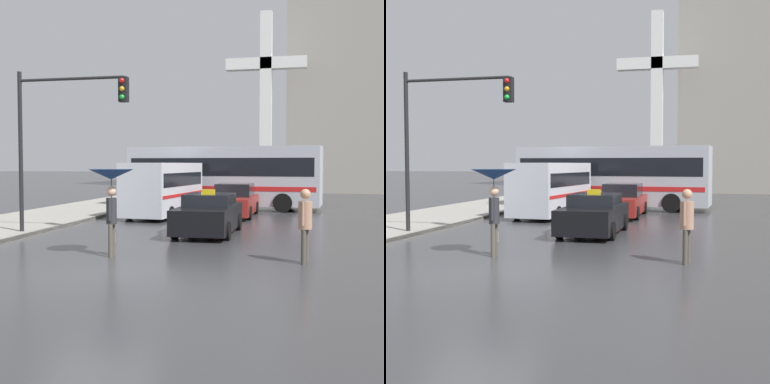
{
  "view_description": "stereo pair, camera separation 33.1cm",
  "coord_description": "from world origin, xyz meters",
  "views": [
    {
      "loc": [
        4.59,
        -10.89,
        2.43
      ],
      "look_at": [
        0.34,
        8.17,
        1.4
      ],
      "focal_mm": 50.0,
      "sensor_mm": 36.0,
      "label": 1
    },
    {
      "loc": [
        4.91,
        -10.81,
        2.43
      ],
      "look_at": [
        0.34,
        8.17,
        1.4
      ],
      "focal_mm": 50.0,
      "sensor_mm": 36.0,
      "label": 2
    }
  ],
  "objects": [
    {
      "name": "pedestrian_man",
      "position": [
        4.47,
        2.29,
        1.1
      ],
      "size": [
        0.41,
        0.48,
        1.82
      ],
      "rotation": [
        0.0,
        0.0,
        -1.85
      ],
      "color": "#4C473D",
      "rests_on": "ground_plane"
    },
    {
      "name": "sedan_red",
      "position": [
        1.14,
        13.63,
        0.69
      ],
      "size": [
        1.91,
        4.75,
        1.52
      ],
      "rotation": [
        0.0,
        0.0,
        3.14
      ],
      "color": "maroon",
      "rests_on": "ground_plane"
    },
    {
      "name": "pedestrian_with_umbrella",
      "position": [
        -0.48,
        2.21,
        1.92
      ],
      "size": [
        1.18,
        1.18,
        2.29
      ],
      "rotation": [
        0.0,
        0.0,
        1.65
      ],
      "color": "#4C473D",
      "rests_on": "ground_plane"
    },
    {
      "name": "taxi",
      "position": [
        1.15,
        7.2,
        0.66
      ],
      "size": [
        1.91,
        4.33,
        1.55
      ],
      "rotation": [
        0.0,
        0.0,
        3.14
      ],
      "color": "black",
      "rests_on": "ground_plane"
    },
    {
      "name": "monument_cross",
      "position": [
        1.06,
        31.78,
        8.11
      ],
      "size": [
        6.29,
        0.9,
        14.31
      ],
      "color": "white",
      "rests_on": "ground_plane"
    },
    {
      "name": "building_tower_near",
      "position": [
        8.66,
        40.58,
        16.74
      ],
      "size": [
        12.21,
        13.28,
        33.47
      ],
      "color": "gray",
      "rests_on": "ground_plane"
    },
    {
      "name": "city_bus",
      "position": [
        0.02,
        17.5,
        1.85
      ],
      "size": [
        10.39,
        3.33,
        3.34
      ],
      "rotation": [
        0.0,
        0.0,
        1.49
      ],
      "color": "#B2B7C1",
      "rests_on": "ground_plane"
    },
    {
      "name": "traffic_light",
      "position": [
        -3.43,
        5.49,
        3.86
      ],
      "size": [
        3.89,
        0.38,
        5.52
      ],
      "color": "black",
      "rests_on": "ground_plane"
    },
    {
      "name": "ambulance_van",
      "position": [
        -2.04,
        12.83,
        1.37
      ],
      "size": [
        2.52,
        5.88,
        2.48
      ],
      "rotation": [
        0.0,
        0.0,
        3.05
      ],
      "color": "silver",
      "rests_on": "ground_plane"
    },
    {
      "name": "ground_plane",
      "position": [
        0.0,
        0.0,
        0.0
      ],
      "size": [
        300.0,
        300.0,
        0.0
      ],
      "primitive_type": "plane",
      "color": "#38383A"
    }
  ]
}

